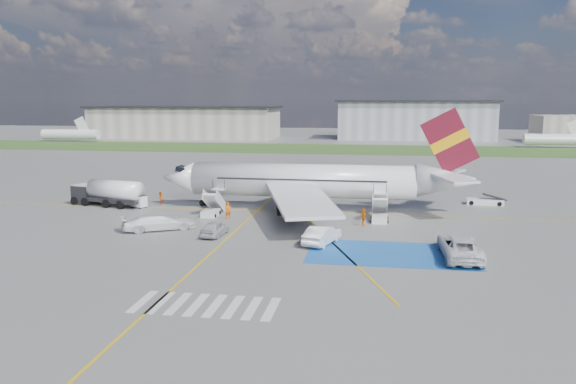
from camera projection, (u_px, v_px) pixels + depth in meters
name	position (u px, v px, depth m)	size (l,w,h in m)	color
ground	(282.00, 238.00, 52.55)	(400.00, 400.00, 0.00)	#60605E
grass_strip	(344.00, 149.00, 145.06)	(400.00, 30.00, 0.01)	#2D4C1E
taxiway_line_main	(300.00, 212.00, 64.24)	(120.00, 0.20, 0.01)	gold
taxiway_line_cross	(197.00, 266.00, 43.60)	(0.20, 60.00, 0.01)	gold
taxiway_line_diag	(300.00, 212.00, 64.24)	(0.20, 60.00, 0.01)	gold
staging_box	(391.00, 254.00, 47.08)	(14.00, 8.00, 0.01)	#1B57A6
crosswalk	(206.00, 305.00, 35.30)	(9.00, 4.00, 0.01)	silver
terminal_west	(186.00, 123.00, 186.98)	(60.00, 22.00, 10.00)	gray
terminal_centre	(415.00, 120.00, 179.89)	(48.00, 18.00, 12.00)	gray
airliner	(315.00, 181.00, 65.39)	(36.81, 32.95, 11.92)	silver
airstairs_fwd	(211.00, 210.00, 62.42)	(1.90, 5.20, 3.60)	silver
airstairs_aft	(380.00, 215.00, 59.51)	(1.90, 5.20, 3.60)	silver
fuel_tanker	(108.00, 195.00, 67.94)	(9.64, 4.61, 3.19)	black
gpu_cart	(139.00, 202.00, 66.94)	(2.16, 1.80, 1.55)	silver
belt_loader	(485.00, 202.00, 68.86)	(4.75, 2.05, 1.39)	silver
car_silver_a	(215.00, 228.00, 53.10)	(1.70, 4.22, 1.44)	#AEB1B6
car_silver_b	(322.00, 235.00, 50.14)	(1.79, 5.14, 1.69)	silver
van_white_a	(460.00, 243.00, 45.99)	(2.91, 6.32, 2.37)	silver
van_white_b	(159.00, 220.00, 55.42)	(2.17, 5.34, 2.09)	white
crew_fwd	(228.00, 210.00, 60.63)	(0.67, 0.44, 1.85)	#DE5D0B
crew_nose	(160.00, 198.00, 68.63)	(0.79, 0.62, 1.63)	#DC530B
crew_aft	(364.00, 217.00, 57.20)	(1.10, 0.46, 1.88)	orange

